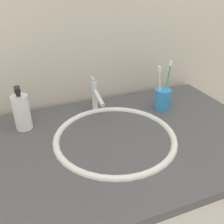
{
  "coord_description": "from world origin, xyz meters",
  "views": [
    {
      "loc": [
        -0.31,
        -0.67,
        1.42
      ],
      "look_at": [
        -0.03,
        0.04,
        0.99
      ],
      "focal_mm": 39.76,
      "sensor_mm": 36.0,
      "label": 1
    }
  ],
  "objects_px": {
    "toothbrush_white": "(160,85)",
    "toothbrush_green": "(168,81)",
    "soap_dispenser": "(22,112)",
    "toothbrush_cup": "(162,99)",
    "faucet": "(96,96)"
  },
  "relations": [
    {
      "from": "toothbrush_cup",
      "to": "soap_dispenser",
      "type": "relative_size",
      "value": 0.51
    },
    {
      "from": "toothbrush_white",
      "to": "soap_dispenser",
      "type": "relative_size",
      "value": 1.11
    },
    {
      "from": "toothbrush_cup",
      "to": "toothbrush_white",
      "type": "bearing_deg",
      "value": -168.27
    },
    {
      "from": "soap_dispenser",
      "to": "toothbrush_white",
      "type": "bearing_deg",
      "value": -5.59
    },
    {
      "from": "soap_dispenser",
      "to": "toothbrush_green",
      "type": "bearing_deg",
      "value": -2.73
    },
    {
      "from": "toothbrush_white",
      "to": "toothbrush_green",
      "type": "height_order",
      "value": "toothbrush_green"
    },
    {
      "from": "toothbrush_white",
      "to": "toothbrush_green",
      "type": "xyz_separation_m",
      "value": [
        0.05,
        0.03,
        0.0
      ]
    },
    {
      "from": "toothbrush_cup",
      "to": "soap_dispenser",
      "type": "height_order",
      "value": "soap_dispenser"
    },
    {
      "from": "toothbrush_cup",
      "to": "soap_dispenser",
      "type": "distance_m",
      "value": 0.58
    },
    {
      "from": "toothbrush_cup",
      "to": "toothbrush_green",
      "type": "relative_size",
      "value": 0.45
    },
    {
      "from": "faucet",
      "to": "toothbrush_cup",
      "type": "xyz_separation_m",
      "value": [
        0.28,
        -0.08,
        -0.03
      ]
    },
    {
      "from": "faucet",
      "to": "toothbrush_cup",
      "type": "relative_size",
      "value": 1.67
    },
    {
      "from": "toothbrush_cup",
      "to": "soap_dispenser",
      "type": "xyz_separation_m",
      "value": [
        -0.58,
        0.05,
        0.03
      ]
    },
    {
      "from": "toothbrush_white",
      "to": "toothbrush_green",
      "type": "distance_m",
      "value": 0.06
    },
    {
      "from": "faucet",
      "to": "toothbrush_green",
      "type": "bearing_deg",
      "value": -10.54
    }
  ]
}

